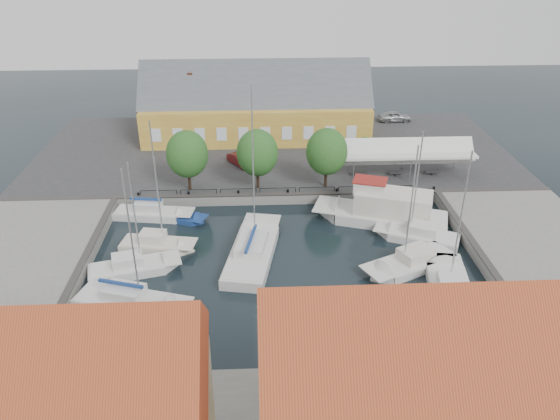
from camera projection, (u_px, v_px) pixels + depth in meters
name	position (u px, v px, depth m)	size (l,w,h in m)	color
ground	(283.00, 258.00, 46.36)	(140.00, 140.00, 0.00)	black
north_quay	(274.00, 153.00, 66.49)	(56.00, 26.00, 1.00)	#2D2D30
west_quay	(9.00, 273.00, 43.46)	(12.00, 24.00, 1.00)	slate
east_quay	(549.00, 260.00, 45.26)	(12.00, 24.00, 1.00)	slate
quay_edge_fittings	(281.00, 221.00, 50.07)	(56.00, 24.72, 0.40)	#383533
warehouse	(252.00, 109.00, 69.30)	(28.56, 14.00, 9.55)	#BA802D
tent_canopy	(407.00, 152.00, 58.06)	(14.00, 4.00, 2.83)	silver
quay_trees	(257.00, 153.00, 54.64)	(18.20, 4.20, 6.30)	black
car_silver	(395.00, 116.00, 75.19)	(1.79, 4.44, 1.51)	#9C9FA3
car_red	(240.00, 160.00, 61.57)	(1.32, 3.77, 1.24)	#581415
center_sailboat	(253.00, 253.00, 46.48)	(5.31, 11.68, 15.18)	silver
trawler	(385.00, 212.00, 51.57)	(12.99, 7.52, 5.00)	silver
east_boat_a	(419.00, 237.00, 48.92)	(7.80, 5.34, 10.77)	silver
east_boat_b	(411.00, 264.00, 45.04)	(8.72, 6.16, 11.52)	silver
east_boat_c	(451.00, 294.00, 41.46)	(4.47, 9.93, 12.13)	silver
west_boat_a	(152.00, 215.00, 52.74)	(7.95, 3.31, 10.38)	silver
west_boat_b	(157.00, 246.00, 47.56)	(6.84, 3.32, 9.28)	beige
west_boat_c	(133.00, 269.00, 44.38)	(7.69, 4.19, 10.18)	silver
west_boat_d	(130.00, 303.00, 40.39)	(9.14, 5.14, 11.79)	silver
launch_sw	(87.00, 354.00, 35.85)	(4.56, 3.98, 0.98)	silver
launch_nw	(182.00, 218.00, 52.46)	(5.11, 3.60, 0.88)	navy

